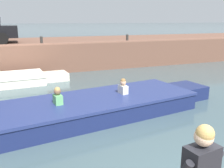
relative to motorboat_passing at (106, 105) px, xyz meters
The scene contains 6 objects.
ground_plane 1.02m from the motorboat_passing, 71.18° to the left, with size 400.00×400.00×0.00m, color #3D5156.
far_quay_wall 9.40m from the motorboat_passing, 88.07° to the left, with size 60.00×6.00×1.53m, color brown.
far_wall_coping 6.64m from the motorboat_passing, 87.21° to the left, with size 60.00×0.24×0.08m, color brown.
motorboat_passing is the anchor object (origin of this frame).
mooring_bollard_mid 6.89m from the motorboat_passing, 99.72° to the left, with size 0.15×0.15×0.44m.
mooring_bollard_east 7.75m from the motorboat_passing, 60.78° to the left, with size 0.15×0.15×0.44m.
Camera 1 is at (-2.74, -2.25, 2.79)m, focal length 40.00 mm.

